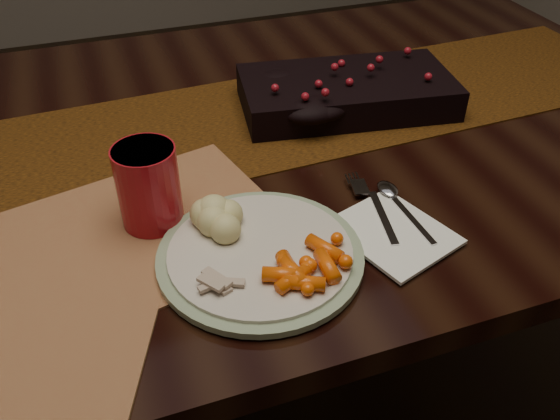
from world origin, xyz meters
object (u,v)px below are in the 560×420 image
object	(u,v)px
centerpiece	(347,87)
turkey_shreds	(224,279)
napkin	(393,233)
red_cup	(148,186)
placemat_main	(134,234)
mashed_potatoes	(227,211)
baby_carrots	(307,260)
dining_table	(232,291)
dinner_plate	(260,255)

from	to	relation	value
centerpiece	turkey_shreds	size ratio (longest dim) A/B	5.60
napkin	red_cup	world-z (taller)	red_cup
placemat_main	red_cup	xyz separation A→B (m)	(0.03, 0.02, 0.06)
napkin	centerpiece	bearing A→B (deg)	57.05
mashed_potatoes	turkey_shreds	size ratio (longest dim) A/B	1.31
placemat_main	mashed_potatoes	world-z (taller)	mashed_potatoes
turkey_shreds	placemat_main	bearing A→B (deg)	120.65
napkin	red_cup	distance (m)	0.34
mashed_potatoes	red_cup	size ratio (longest dim) A/B	0.76
mashed_potatoes	turkey_shreds	xyz separation A→B (m)	(-0.03, -0.10, -0.02)
baby_carrots	dining_table	bearing A→B (deg)	92.23
dinner_plate	turkey_shreds	xyz separation A→B (m)	(-0.06, -0.04, 0.02)
napkin	dinner_plate	bearing A→B (deg)	157.56
placemat_main	baby_carrots	xyz separation A→B (m)	(0.19, -0.15, 0.03)
turkey_shreds	red_cup	distance (m)	0.18
dinner_plate	mashed_potatoes	distance (m)	0.07
centerpiece	napkin	distance (m)	0.37
turkey_shreds	napkin	xyz separation A→B (m)	(0.24, 0.03, -0.02)
dinner_plate	turkey_shreds	size ratio (longest dim) A/B	3.96
baby_carrots	centerpiece	bearing A→B (deg)	59.32
napkin	dining_table	bearing A→B (deg)	96.43
mashed_potatoes	napkin	bearing A→B (deg)	-19.33
dining_table	dinner_plate	world-z (taller)	dinner_plate
mashed_potatoes	red_cup	distance (m)	0.11
placemat_main	centerpiece	bearing A→B (deg)	15.79
centerpiece	mashed_potatoes	distance (m)	0.41
centerpiece	baby_carrots	bearing A→B (deg)	-120.68
placemat_main	mashed_potatoes	xyz separation A→B (m)	(0.12, -0.05, 0.04)
centerpiece	baby_carrots	distance (m)	0.45
placemat_main	turkey_shreds	size ratio (longest dim) A/B	5.90
turkey_shreds	napkin	size ratio (longest dim) A/B	0.45
dinner_plate	mashed_potatoes	bearing A→B (deg)	112.77
napkin	red_cup	xyz separation A→B (m)	(-0.30, 0.14, 0.06)
turkey_shreds	red_cup	xyz separation A→B (m)	(-0.06, 0.17, 0.04)
turkey_shreds	red_cup	bearing A→B (deg)	108.62
dinner_plate	napkin	xyz separation A→B (m)	(0.18, -0.01, -0.00)
red_cup	dining_table	bearing A→B (deg)	52.37
placemat_main	dining_table	bearing A→B (deg)	36.30
dining_table	baby_carrots	world-z (taller)	baby_carrots
dinner_plate	napkin	world-z (taller)	dinner_plate
turkey_shreds	red_cup	world-z (taller)	red_cup
dinner_plate	turkey_shreds	world-z (taller)	turkey_shreds
dining_table	mashed_potatoes	xyz separation A→B (m)	(-0.06, -0.26, 0.42)
turkey_shreds	mashed_potatoes	bearing A→B (deg)	72.07
dining_table	centerpiece	distance (m)	0.48
centerpiece	turkey_shreds	bearing A→B (deg)	-131.09
centerpiece	napkin	xyz separation A→B (m)	(-0.09, -0.35, -0.03)
dining_table	dinner_plate	size ratio (longest dim) A/B	6.75
dining_table	placemat_main	distance (m)	0.47
baby_carrots	red_cup	size ratio (longest dim) A/B	0.93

